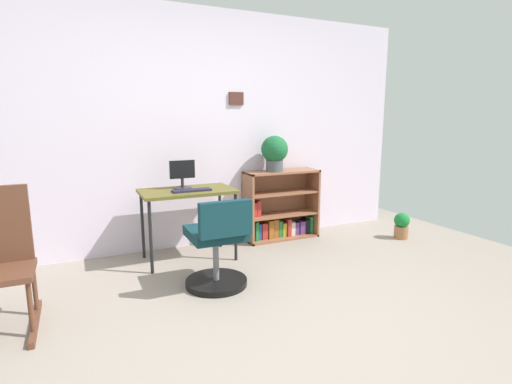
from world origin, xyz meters
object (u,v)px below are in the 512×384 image
(desk, at_px, (188,196))
(monitor, at_px, (182,175))
(keyboard, at_px, (192,190))
(potted_plant_floor, at_px, (402,225))
(bookshelf_low, at_px, (279,209))
(office_chair, at_px, (218,249))
(potted_plant_on_shelf, at_px, (275,152))

(desk, bearing_deg, monitor, 107.44)
(keyboard, bearing_deg, potted_plant_floor, -6.54)
(bookshelf_low, bearing_deg, monitor, -171.16)
(monitor, height_order, potted_plant_floor, monitor)
(office_chair, bearing_deg, bookshelf_low, 42.57)
(keyboard, height_order, bookshelf_low, bookshelf_low)
(office_chair, height_order, potted_plant_on_shelf, potted_plant_on_shelf)
(monitor, xyz_separation_m, potted_plant_floor, (2.47, -0.46, -0.69))
(bookshelf_low, bearing_deg, desk, -167.11)
(desk, distance_m, potted_plant_on_shelf, 1.15)
(keyboard, relative_size, potted_plant_floor, 1.21)
(bookshelf_low, bearing_deg, potted_plant_on_shelf, -151.24)
(desk, xyz_separation_m, office_chair, (0.04, -0.77, -0.30))
(keyboard, xyz_separation_m, bookshelf_low, (1.14, 0.36, -0.37))
(keyboard, xyz_separation_m, potted_plant_floor, (2.43, -0.28, -0.56))
(monitor, xyz_separation_m, office_chair, (0.06, -0.85, -0.51))
(keyboard, distance_m, office_chair, 0.77)
(desk, distance_m, monitor, 0.22)
(office_chair, bearing_deg, potted_plant_on_shelf, 43.61)
(monitor, bearing_deg, office_chair, -85.86)
(monitor, bearing_deg, keyboard, -77.15)
(monitor, bearing_deg, potted_plant_floor, -10.47)
(bookshelf_low, bearing_deg, office_chair, -137.43)
(desk, relative_size, monitor, 3.21)
(office_chair, bearing_deg, monitor, 94.14)
(bookshelf_low, xyz_separation_m, potted_plant_on_shelf, (-0.09, -0.05, 0.68))
(monitor, height_order, keyboard, monitor)
(desk, distance_m, keyboard, 0.12)
(potted_plant_on_shelf, bearing_deg, office_chair, -136.39)
(monitor, relative_size, potted_plant_on_shelf, 0.70)
(potted_plant_floor, bearing_deg, potted_plant_on_shelf, 156.90)
(bookshelf_low, distance_m, potted_plant_floor, 1.45)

